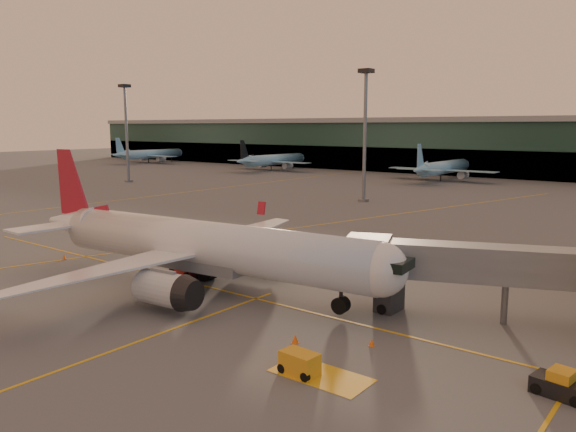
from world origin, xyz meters
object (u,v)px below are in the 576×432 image
Objects in this scene: main_airplane at (196,246)px; gpu_cart at (299,363)px; catering_truck at (188,252)px; pushback_tug at (561,386)px.

main_airplane is 20.41m from gpu_cart.
catering_truck is 25.13m from gpu_cart.
gpu_cart is (22.35, -11.37, -1.66)m from catering_truck.
pushback_tug is (35.37, -4.80, -1.71)m from catering_truck.
main_airplane is at bearing -16.29° from catering_truck.
catering_truck is 35.74m from pushback_tug.
catering_truck is at bearing 140.99° from main_airplane.
catering_truck reaches higher than pushback_tug.
catering_truck is 2.36× the size of gpu_cart.
main_airplane is at bearing 158.31° from gpu_cart.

